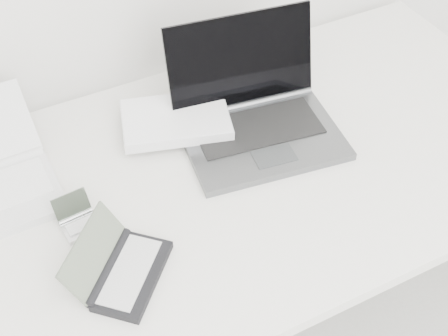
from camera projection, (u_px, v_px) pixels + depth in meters
name	position (u px, v px, depth m)	size (l,w,h in m)	color
desk	(228.00, 185.00, 1.42)	(1.60, 0.80, 0.73)	white
laptop_large	(232.00, 118.00, 1.46)	(0.51, 0.40, 0.24)	#5A5C5F
pda_silver	(79.00, 221.00, 1.27)	(0.08, 0.09, 0.06)	silver
palmtop_charcoal	(122.00, 269.00, 1.18)	(0.23, 0.24, 0.09)	black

